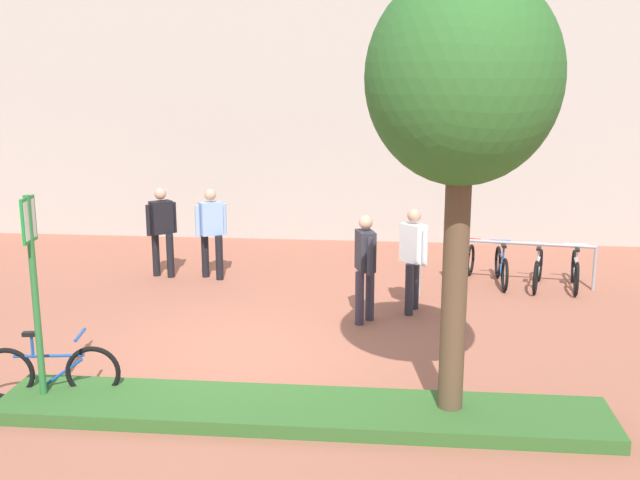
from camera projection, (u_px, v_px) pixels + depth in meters
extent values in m
plane|color=#9E5B47|center=(248.00, 354.00, 10.59)|extent=(60.00, 60.00, 0.00)
cube|color=#B2ADA3|center=(309.00, 19.00, 17.14)|extent=(28.00, 1.20, 10.00)
cube|color=#336028|center=(300.00, 411.00, 8.64)|extent=(7.00, 1.10, 0.16)
cylinder|color=brown|center=(454.00, 293.00, 8.27)|extent=(0.28, 0.28, 3.00)
ellipsoid|color=#2D6628|center=(463.00, 77.00, 7.76)|extent=(2.04, 2.04, 2.24)
cylinder|color=#2D7238|center=(36.00, 304.00, 8.67)|extent=(0.08, 0.08, 2.53)
cube|color=#198C33|center=(29.00, 220.00, 8.45)|extent=(0.06, 0.36, 0.52)
cube|color=white|center=(29.00, 220.00, 8.45)|extent=(0.06, 0.30, 0.44)
torus|color=black|center=(7.00, 374.00, 9.05)|extent=(0.66, 0.16, 0.66)
torus|color=black|center=(93.00, 372.00, 9.10)|extent=(0.66, 0.16, 0.66)
cylinder|color=#194CA5|center=(49.00, 356.00, 9.03)|extent=(0.83, 0.16, 0.04)
cylinder|color=#194CA5|center=(59.00, 375.00, 9.09)|extent=(0.60, 0.12, 0.44)
cylinder|color=#194CA5|center=(32.00, 347.00, 8.99)|extent=(0.04, 0.04, 0.28)
cube|color=black|center=(31.00, 334.00, 8.96)|extent=(0.21, 0.11, 0.05)
cylinder|color=#194CA5|center=(80.00, 335.00, 8.99)|extent=(0.10, 0.42, 0.04)
cylinder|color=#99999E|center=(448.00, 260.00, 14.14)|extent=(0.06, 0.06, 0.80)
cylinder|color=#99999E|center=(595.00, 269.00, 13.54)|extent=(0.06, 0.06, 0.80)
cylinder|color=#99999E|center=(521.00, 243.00, 13.75)|extent=(2.58, 0.43, 0.06)
torus|color=black|center=(461.00, 272.00, 13.70)|extent=(0.22, 0.60, 0.61)
torus|color=black|center=(470.00, 260.00, 14.55)|extent=(0.22, 0.60, 0.61)
cylinder|color=red|center=(466.00, 255.00, 14.08)|extent=(0.25, 0.75, 0.03)
cylinder|color=red|center=(467.00, 266.00, 14.22)|extent=(0.19, 0.54, 0.40)
cylinder|color=red|center=(465.00, 252.00, 13.91)|extent=(0.03, 0.03, 0.26)
cube|color=black|center=(465.00, 244.00, 13.87)|extent=(0.12, 0.20, 0.05)
cylinder|color=red|center=(470.00, 239.00, 14.35)|extent=(0.38, 0.14, 0.04)
torus|color=black|center=(505.00, 275.00, 13.50)|extent=(0.06, 0.61, 0.61)
torus|color=black|center=(498.00, 262.00, 14.41)|extent=(0.06, 0.61, 0.61)
cylinder|color=#194CA5|center=(502.00, 258.00, 13.91)|extent=(0.03, 0.77, 0.03)
cylinder|color=#194CA5|center=(501.00, 269.00, 14.05)|extent=(0.03, 0.56, 0.40)
cylinder|color=#194CA5|center=(503.00, 254.00, 13.72)|extent=(0.03, 0.03, 0.26)
cube|color=black|center=(504.00, 246.00, 13.69)|extent=(0.07, 0.18, 0.05)
cylinder|color=#194CA5|center=(500.00, 241.00, 14.20)|extent=(0.39, 0.04, 0.04)
torus|color=black|center=(536.00, 278.00, 13.33)|extent=(0.21, 0.60, 0.61)
torus|color=black|center=(540.00, 265.00, 14.18)|extent=(0.21, 0.60, 0.61)
cylinder|color=silver|center=(539.00, 260.00, 13.71)|extent=(0.23, 0.75, 0.03)
cylinder|color=silver|center=(538.00, 271.00, 13.85)|extent=(0.17, 0.55, 0.40)
cylinder|color=silver|center=(538.00, 257.00, 13.53)|extent=(0.03, 0.03, 0.26)
cube|color=black|center=(539.00, 249.00, 13.50)|extent=(0.12, 0.20, 0.05)
cylinder|color=silver|center=(541.00, 243.00, 13.98)|extent=(0.38, 0.13, 0.04)
torus|color=black|center=(576.00, 279.00, 13.23)|extent=(0.16, 0.61, 0.61)
torus|color=black|center=(574.00, 266.00, 14.12)|extent=(0.16, 0.61, 0.61)
cylinder|color=silver|center=(576.00, 261.00, 13.63)|extent=(0.16, 0.76, 0.03)
cylinder|color=silver|center=(575.00, 273.00, 13.77)|extent=(0.13, 0.55, 0.40)
cylinder|color=silver|center=(577.00, 258.00, 13.45)|extent=(0.03, 0.03, 0.26)
cube|color=black|center=(577.00, 250.00, 13.41)|extent=(0.10, 0.19, 0.05)
cylinder|color=silver|center=(576.00, 244.00, 13.91)|extent=(0.39, 0.10, 0.04)
cylinder|color=#ADADB2|center=(417.00, 270.00, 13.29)|extent=(0.16, 0.16, 0.90)
cylinder|color=#2D2D38|center=(409.00, 290.00, 12.18)|extent=(0.14, 0.14, 0.85)
cylinder|color=#2D2D38|center=(415.00, 284.00, 12.50)|extent=(0.14, 0.14, 0.85)
cube|color=white|center=(413.00, 243.00, 12.18)|extent=(0.45, 0.46, 0.62)
cylinder|color=white|center=(425.00, 248.00, 11.98)|extent=(0.09, 0.09, 0.59)
cylinder|color=white|center=(402.00, 242.00, 12.38)|extent=(0.09, 0.09, 0.59)
sphere|color=tan|center=(414.00, 216.00, 12.08)|extent=(0.22, 0.22, 0.22)
cylinder|color=black|center=(156.00, 254.00, 14.50)|extent=(0.14, 0.14, 0.85)
cylinder|color=black|center=(170.00, 256.00, 14.40)|extent=(0.14, 0.14, 0.85)
cube|color=black|center=(161.00, 217.00, 14.29)|extent=(0.46, 0.44, 0.62)
cylinder|color=black|center=(148.00, 220.00, 14.15)|extent=(0.09, 0.09, 0.59)
cylinder|color=black|center=(174.00, 217.00, 14.44)|extent=(0.09, 0.09, 0.59)
sphere|color=tan|center=(160.00, 194.00, 14.19)|extent=(0.22, 0.22, 0.22)
cylinder|color=black|center=(219.00, 258.00, 14.23)|extent=(0.14, 0.14, 0.85)
cylinder|color=black|center=(205.00, 255.00, 14.42)|extent=(0.14, 0.14, 0.85)
cube|color=#8CB2E5|center=(211.00, 219.00, 14.17)|extent=(0.47, 0.41, 0.62)
cylinder|color=#8CB2E5|center=(224.00, 219.00, 14.28)|extent=(0.09, 0.09, 0.59)
cylinder|color=#8CB2E5|center=(198.00, 221.00, 14.06)|extent=(0.09, 0.09, 0.59)
sphere|color=tan|center=(210.00, 195.00, 14.07)|extent=(0.22, 0.22, 0.22)
cylinder|color=#383342|center=(370.00, 294.00, 11.93)|extent=(0.14, 0.14, 0.85)
cylinder|color=#383342|center=(360.00, 298.00, 11.72)|extent=(0.14, 0.14, 0.85)
cube|color=#2D2D38|center=(365.00, 251.00, 11.66)|extent=(0.35, 0.45, 0.62)
cylinder|color=#2D2D38|center=(361.00, 249.00, 11.92)|extent=(0.09, 0.09, 0.59)
cylinder|color=#2D2D38|center=(370.00, 257.00, 11.42)|extent=(0.09, 0.09, 0.59)
sphere|color=tan|center=(366.00, 222.00, 11.56)|extent=(0.22, 0.22, 0.22)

